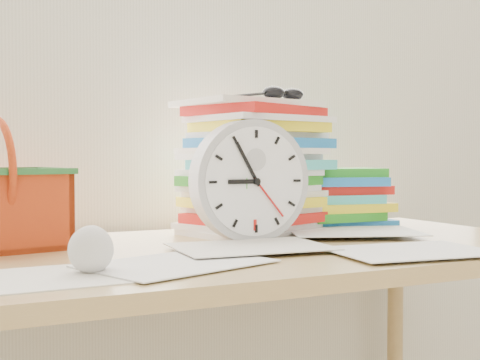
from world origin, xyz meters
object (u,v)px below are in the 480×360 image
paper_stack (254,168)px  clock (250,181)px  book_stack (338,198)px  desk (235,284)px

paper_stack → clock: 0.16m
paper_stack → book_stack: (0.24, 0.02, -0.08)m
desk → book_stack: book_stack is taller
paper_stack → clock: paper_stack is taller
clock → desk: bearing=-139.7°
desk → clock: size_ratio=5.51×
paper_stack → clock: bearing=-121.1°
book_stack → desk: bearing=-152.5°
paper_stack → book_stack: 0.26m
paper_stack → book_stack: paper_stack is taller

